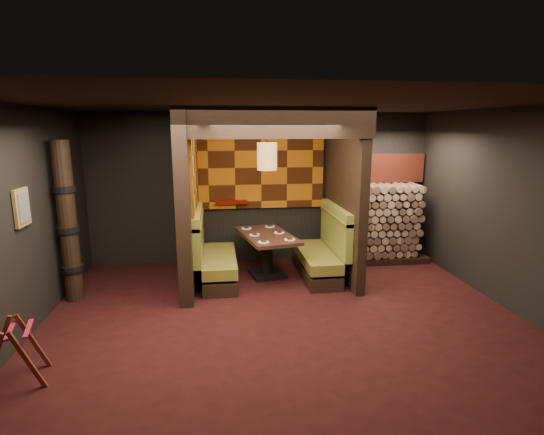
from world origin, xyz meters
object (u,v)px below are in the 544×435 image
(booth_bench_right, at_px, (322,254))
(booth_bench_left, at_px, (213,258))
(dining_table, at_px, (267,247))
(pendant_lamp, at_px, (267,156))
(firewood_stack, at_px, (382,223))
(totem_column, at_px, (68,224))
(luggage_rack, at_px, (13,351))

(booth_bench_right, bearing_deg, booth_bench_left, 180.00)
(dining_table, relative_size, pendant_lamp, 1.60)
(booth_bench_left, relative_size, firewood_stack, 0.92)
(booth_bench_left, height_order, pendant_lamp, pendant_lamp)
(booth_bench_left, xyz_separation_m, totem_column, (-2.09, -0.55, 0.79))
(pendant_lamp, distance_m, firewood_stack, 2.75)
(booth_bench_left, relative_size, totem_column, 0.67)
(booth_bench_left, xyz_separation_m, pendant_lamp, (0.93, 0.06, 1.70))
(pendant_lamp, xyz_separation_m, totem_column, (-3.02, -0.61, -0.91))
(booth_bench_left, height_order, luggage_rack, booth_bench_left)
(pendant_lamp, height_order, firewood_stack, pendant_lamp)
(booth_bench_right, relative_size, dining_table, 1.02)
(booth_bench_left, xyz_separation_m, booth_bench_right, (1.89, 0.00, 0.00))
(booth_bench_left, distance_m, booth_bench_right, 1.89)
(totem_column, bearing_deg, luggage_rack, -87.88)
(booth_bench_left, xyz_separation_m, luggage_rack, (-2.01, -2.71, -0.05))
(dining_table, bearing_deg, booth_bench_left, -173.17)
(dining_table, bearing_deg, totem_column, -167.65)
(booth_bench_right, distance_m, totem_column, 4.10)
(booth_bench_right, relative_size, totem_column, 0.67)
(dining_table, distance_m, totem_column, 3.16)
(dining_table, relative_size, firewood_stack, 0.91)
(firewood_stack, bearing_deg, pendant_lamp, -164.58)
(totem_column, bearing_deg, pendant_lamp, 11.45)
(booth_bench_right, distance_m, dining_table, 0.97)
(dining_table, height_order, totem_column, totem_column)
(booth_bench_left, relative_size, dining_table, 1.02)
(booth_bench_right, bearing_deg, luggage_rack, -145.18)
(firewood_stack, bearing_deg, dining_table, -165.73)
(luggage_rack, xyz_separation_m, totem_column, (-0.08, 2.16, 0.84))
(pendant_lamp, distance_m, luggage_rack, 4.41)
(firewood_stack, bearing_deg, booth_bench_left, -167.83)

